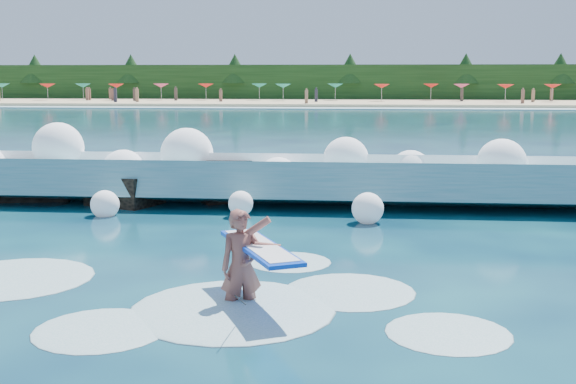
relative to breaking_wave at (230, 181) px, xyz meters
name	(u,v)px	position (x,y,z in m)	size (l,w,h in m)	color
ground	(192,276)	(0.66, -7.62, -0.59)	(200.00, 200.00, 0.00)	#071F3A
beach	(335,103)	(0.66, 70.38, -0.39)	(140.00, 20.00, 0.40)	tan
wet_band	(331,108)	(0.66, 59.38, -0.55)	(140.00, 5.00, 0.08)	silver
treeline	(337,83)	(0.66, 80.38, 1.91)	(140.00, 4.00, 5.00)	black
breaking_wave	(230,181)	(0.00, 0.00, 0.00)	(19.60, 2.98, 1.69)	teal
rock_cluster	(121,184)	(-3.18, 0.04, -0.16)	(8.24, 3.34, 1.36)	black
surfer_with_board	(246,263)	(1.85, -9.11, 0.07)	(1.59, 2.93, 1.79)	brown
wave_spray	(226,164)	(-0.11, -0.13, 0.48)	(15.53, 4.11, 2.26)	white
surf_foam	(189,298)	(0.90, -8.88, -0.59)	(9.46, 5.66, 0.16)	silver
beach_umbrellas	(335,86)	(0.65, 72.24, 1.66)	(111.18, 6.90, 0.50)	#C73A66
beachgoers	(327,96)	(-0.23, 67.44, 0.54)	(103.87, 12.56, 1.94)	#3F332D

